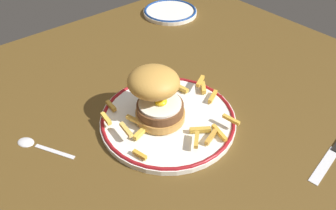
{
  "coord_description": "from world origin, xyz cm",
  "views": [
    {
      "loc": [
        -30.56,
        -40.7,
        47.77
      ],
      "look_at": [
        1.67,
        -2.48,
        4.6
      ],
      "focal_mm": 33.91,
      "sensor_mm": 36.0,
      "label": 1
    }
  ],
  "objects_px": {
    "side_plate": "(170,11)",
    "spoon": "(31,143)",
    "burger": "(158,93)",
    "dinner_plate": "(168,118)",
    "knife": "(335,150)"
  },
  "relations": [
    {
      "from": "burger",
      "to": "dinner_plate",
      "type": "bearing_deg",
      "value": -49.52
    },
    {
      "from": "dinner_plate",
      "to": "spoon",
      "type": "distance_m",
      "value": 0.28
    },
    {
      "from": "side_plate",
      "to": "burger",
      "type": "bearing_deg",
      "value": -133.15
    },
    {
      "from": "knife",
      "to": "dinner_plate",
      "type": "bearing_deg",
      "value": 125.52
    },
    {
      "from": "dinner_plate",
      "to": "knife",
      "type": "bearing_deg",
      "value": -54.48
    },
    {
      "from": "knife",
      "to": "spoon",
      "type": "height_order",
      "value": "spoon"
    },
    {
      "from": "side_plate",
      "to": "dinner_plate",
      "type": "bearing_deg",
      "value": -130.93
    },
    {
      "from": "side_plate",
      "to": "knife",
      "type": "bearing_deg",
      "value": -102.75
    },
    {
      "from": "dinner_plate",
      "to": "side_plate",
      "type": "distance_m",
      "value": 0.54
    },
    {
      "from": "side_plate",
      "to": "spoon",
      "type": "bearing_deg",
      "value": -155.11
    },
    {
      "from": "dinner_plate",
      "to": "side_plate",
      "type": "height_order",
      "value": "same"
    },
    {
      "from": "burger",
      "to": "spoon",
      "type": "relative_size",
      "value": 1.07
    },
    {
      "from": "side_plate",
      "to": "spoon",
      "type": "xyz_separation_m",
      "value": [
        -0.61,
        -0.28,
        -0.0
      ]
    },
    {
      "from": "dinner_plate",
      "to": "side_plate",
      "type": "xyz_separation_m",
      "value": [
        0.35,
        0.41,
        -0.0
      ]
    },
    {
      "from": "spoon",
      "to": "burger",
      "type": "bearing_deg",
      "value": -24.37
    }
  ]
}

